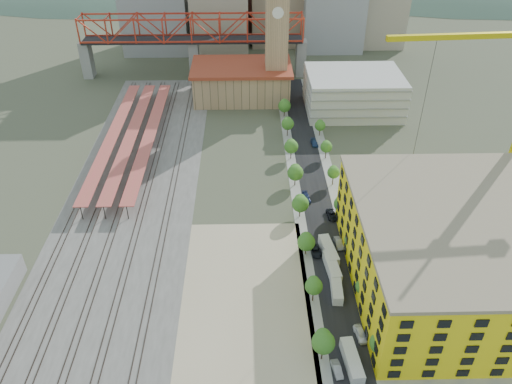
{
  "coord_description": "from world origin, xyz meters",
  "views": [
    {
      "loc": [
        -3.46,
        -100.22,
        81.4
      ],
      "look_at": [
        -1.2,
        2.35,
        10.0
      ],
      "focal_mm": 35.0,
      "sensor_mm": 36.0,
      "label": 1
    }
  ],
  "objects_px": {
    "site_trailer_d": "(329,251)",
    "clock_tower": "(277,25)",
    "construction_building": "(458,251)",
    "site_trailer_a": "(352,361)",
    "site_trailer_b": "(336,288)",
    "site_trailer_c": "(332,267)"
  },
  "relations": [
    {
      "from": "site_trailer_d",
      "to": "clock_tower",
      "type": "bearing_deg",
      "value": 86.41
    },
    {
      "from": "construction_building",
      "to": "site_trailer_d",
      "type": "height_order",
      "value": "construction_building"
    },
    {
      "from": "construction_building",
      "to": "site_trailer_a",
      "type": "distance_m",
      "value": 34.71
    },
    {
      "from": "site_trailer_b",
      "to": "site_trailer_a",
      "type": "bearing_deg",
      "value": -86.36
    },
    {
      "from": "construction_building",
      "to": "site_trailer_c",
      "type": "distance_m",
      "value": 27.57
    },
    {
      "from": "site_trailer_a",
      "to": "site_trailer_d",
      "type": "distance_m",
      "value": 31.25
    },
    {
      "from": "site_trailer_a",
      "to": "construction_building",
      "type": "bearing_deg",
      "value": 34.43
    },
    {
      "from": "clock_tower",
      "to": "site_trailer_d",
      "type": "distance_m",
      "value": 94.65
    },
    {
      "from": "clock_tower",
      "to": "site_trailer_b",
      "type": "xyz_separation_m",
      "value": [
        8.0,
        -102.45,
        -27.52
      ]
    },
    {
      "from": "site_trailer_b",
      "to": "site_trailer_c",
      "type": "xyz_separation_m",
      "value": [
        0.0,
        6.64,
        0.08
      ]
    },
    {
      "from": "construction_building",
      "to": "site_trailer_d",
      "type": "relative_size",
      "value": 5.3
    },
    {
      "from": "clock_tower",
      "to": "site_trailer_b",
      "type": "distance_m",
      "value": 106.39
    },
    {
      "from": "construction_building",
      "to": "site_trailer_b",
      "type": "relative_size",
      "value": 5.89
    },
    {
      "from": "site_trailer_a",
      "to": "site_trailer_b",
      "type": "bearing_deg",
      "value": 84.83
    },
    {
      "from": "site_trailer_c",
      "to": "site_trailer_d",
      "type": "height_order",
      "value": "site_trailer_d"
    },
    {
      "from": "site_trailer_c",
      "to": "clock_tower",
      "type": "bearing_deg",
      "value": 89.09
    },
    {
      "from": "clock_tower",
      "to": "site_trailer_a",
      "type": "distance_m",
      "value": 124.82
    },
    {
      "from": "site_trailer_a",
      "to": "site_trailer_d",
      "type": "relative_size",
      "value": 0.98
    },
    {
      "from": "site_trailer_a",
      "to": "site_trailer_b",
      "type": "relative_size",
      "value": 1.09
    },
    {
      "from": "site_trailer_a",
      "to": "site_trailer_b",
      "type": "xyz_separation_m",
      "value": [
        0.0,
        19.05,
        -0.11
      ]
    },
    {
      "from": "clock_tower",
      "to": "site_trailer_b",
      "type": "relative_size",
      "value": 6.06
    },
    {
      "from": "site_trailer_a",
      "to": "site_trailer_d",
      "type": "height_order",
      "value": "site_trailer_d"
    }
  ]
}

